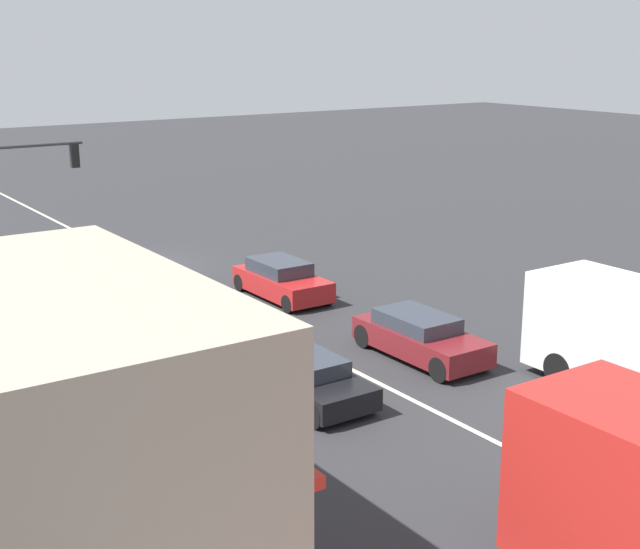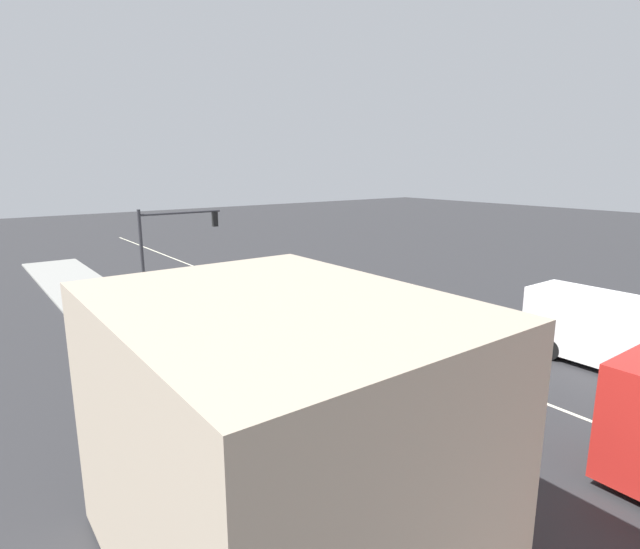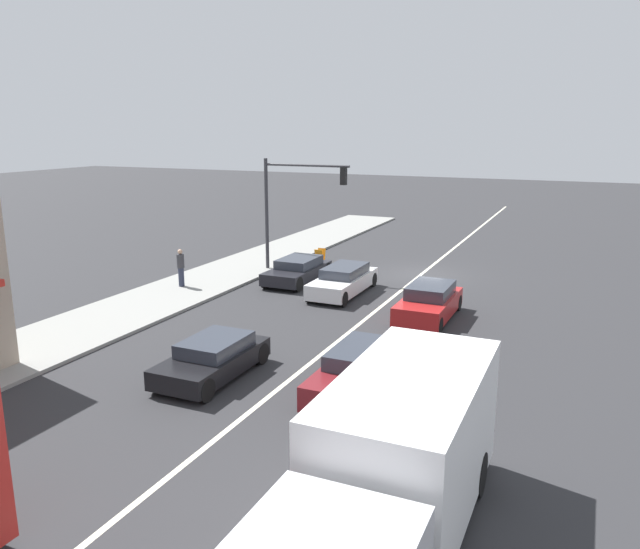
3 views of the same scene
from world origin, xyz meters
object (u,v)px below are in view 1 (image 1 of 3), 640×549
Objects in this scene: suv_black at (307,378)px; sedan_dark at (53,293)px; van_white at (143,287)px; sedan_maroon at (420,337)px; hatchback_red at (282,280)px; warning_aframe_sign at (2,275)px.

suv_black is 0.95× the size of sedan_dark.
sedan_maroon is at bearing 114.57° from van_white.
hatchback_red is at bearing 156.18° from sedan_dark.
van_white reaches higher than warning_aframe_sign.
suv_black is at bearing 103.76° from sedan_dark.
sedan_maroon is (-7.84, 14.80, 0.22)m from warning_aframe_sign.
suv_black is 11.77m from sedan_dark.
van_white is 10.58m from sedan_maroon.
van_white is at bearing 158.36° from sedan_dark.
warning_aframe_sign is at bearing -77.49° from suv_black.
sedan_maroon reaches higher than suv_black.
hatchback_red reaches higher than sedan_maroon.
hatchback_red is 7.55m from sedan_maroon.
van_white reaches higher than sedan_dark.
hatchback_red is at bearing 154.84° from van_white.
sedan_dark is (-0.64, 4.07, 0.15)m from warning_aframe_sign.
van_white is 10.32m from suv_black.
sedan_maroon reaches higher than sedan_dark.
sedan_maroon is 1.05× the size of sedan_dark.
suv_black is 0.91× the size of sedan_maroon.
van_white is at bearing -65.43° from sedan_maroon.
van_white is 1.09× the size of sedan_dark.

